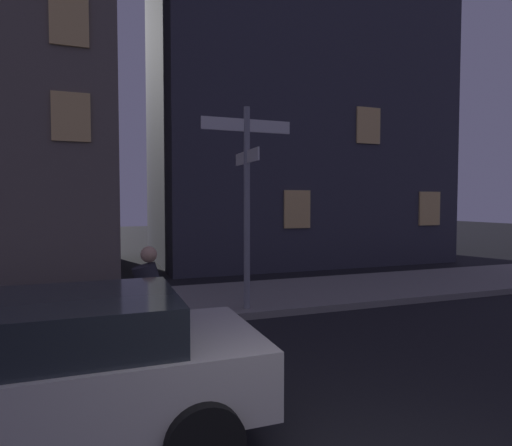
% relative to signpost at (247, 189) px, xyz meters
% --- Properties ---
extents(sidewalk_kerb, '(40.00, 3.09, 0.14)m').
position_rel_signpost_xyz_m(sidewalk_kerb, '(-1.16, 1.20, -2.40)').
color(sidewalk_kerb, gray).
rests_on(sidewalk_kerb, ground_plane).
extents(signpost, '(1.79, 1.32, 3.89)m').
position_rel_signpost_xyz_m(signpost, '(0.00, 0.00, 0.00)').
color(signpost, gray).
rests_on(signpost, sidewalk_kerb).
extents(car_side_parked, '(4.12, 1.90, 1.37)m').
position_rel_signpost_xyz_m(car_side_parked, '(-3.21, -3.78, -1.72)').
color(car_side_parked, beige).
rests_on(car_side_parked, ground_plane).
extents(cyclist, '(1.82, 0.35, 1.61)m').
position_rel_signpost_xyz_m(cyclist, '(-2.10, -1.93, -1.72)').
color(cyclist, black).
rests_on(cyclist, ground_plane).
extents(building_right_block, '(10.45, 7.12, 16.91)m').
position_rel_signpost_xyz_m(building_right_block, '(4.49, 8.00, 5.99)').
color(building_right_block, '#383842').
rests_on(building_right_block, ground_plane).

